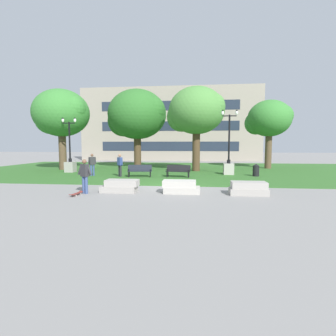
{
  "coord_description": "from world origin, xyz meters",
  "views": [
    {
      "loc": [
        1.7,
        -15.08,
        2.42
      ],
      "look_at": [
        0.19,
        -1.4,
        1.2
      ],
      "focal_mm": 28.0,
      "sensor_mm": 36.0,
      "label": 1
    }
  ],
  "objects_px": {
    "concrete_block_right": "(248,189)",
    "lamp_post_left": "(70,161)",
    "concrete_block_left": "(181,187)",
    "park_bench_near_left": "(178,170)",
    "person_bystander_far_lawn": "(120,164)",
    "skateboard": "(76,194)",
    "lamp_post_center": "(229,162)",
    "concrete_block_center": "(120,186)",
    "trash_bin": "(256,170)",
    "park_bench_near_right": "(140,170)",
    "person_skateboarder": "(85,174)",
    "person_bystander_near_lawn": "(92,163)"
  },
  "relations": [
    {
      "from": "concrete_block_right",
      "to": "lamp_post_left",
      "type": "bearing_deg",
      "value": 146.45
    },
    {
      "from": "concrete_block_left",
      "to": "concrete_block_right",
      "type": "height_order",
      "value": "same"
    },
    {
      "from": "park_bench_near_left",
      "to": "person_bystander_far_lawn",
      "type": "bearing_deg",
      "value": -177.88
    },
    {
      "from": "concrete_block_left",
      "to": "person_bystander_far_lawn",
      "type": "relative_size",
      "value": 1.09
    },
    {
      "from": "skateboard",
      "to": "lamp_post_center",
      "type": "xyz_separation_m",
      "value": [
        8.32,
        9.71,
        0.98
      ]
    },
    {
      "from": "concrete_block_center",
      "to": "trash_bin",
      "type": "bearing_deg",
      "value": 42.15
    },
    {
      "from": "concrete_block_left",
      "to": "person_bystander_far_lawn",
      "type": "distance_m",
      "value": 7.95
    },
    {
      "from": "park_bench_near_right",
      "to": "lamp_post_center",
      "type": "height_order",
      "value": "lamp_post_center"
    },
    {
      "from": "concrete_block_left",
      "to": "person_skateboarder",
      "type": "distance_m",
      "value": 4.82
    },
    {
      "from": "park_bench_near_right",
      "to": "person_skateboarder",
      "type": "bearing_deg",
      "value": -100.42
    },
    {
      "from": "concrete_block_center",
      "to": "person_bystander_far_lawn",
      "type": "xyz_separation_m",
      "value": [
        -1.88,
        6.21,
        0.68
      ]
    },
    {
      "from": "concrete_block_right",
      "to": "lamp_post_left",
      "type": "xyz_separation_m",
      "value": [
        -13.59,
        9.01,
        0.69
      ]
    },
    {
      "from": "concrete_block_center",
      "to": "park_bench_near_right",
      "type": "distance_m",
      "value": 6.25
    },
    {
      "from": "concrete_block_left",
      "to": "park_bench_near_left",
      "type": "height_order",
      "value": "park_bench_near_left"
    },
    {
      "from": "person_bystander_near_lawn",
      "to": "person_bystander_far_lawn",
      "type": "distance_m",
      "value": 2.33
    },
    {
      "from": "park_bench_near_right",
      "to": "person_bystander_near_lawn",
      "type": "distance_m",
      "value": 3.86
    },
    {
      "from": "concrete_block_right",
      "to": "lamp_post_center",
      "type": "distance_m",
      "value": 8.69
    },
    {
      "from": "concrete_block_left",
      "to": "person_bystander_near_lawn",
      "type": "relative_size",
      "value": 1.09
    },
    {
      "from": "concrete_block_left",
      "to": "person_bystander_far_lawn",
      "type": "bearing_deg",
      "value": 128.95
    },
    {
      "from": "skateboard",
      "to": "park_bench_near_right",
      "type": "relative_size",
      "value": 0.56
    },
    {
      "from": "person_skateboarder",
      "to": "trash_bin",
      "type": "relative_size",
      "value": 1.78
    },
    {
      "from": "park_bench_near_right",
      "to": "concrete_block_center",
      "type": "bearing_deg",
      "value": -86.66
    },
    {
      "from": "concrete_block_left",
      "to": "skateboard",
      "type": "distance_m",
      "value": 5.09
    },
    {
      "from": "concrete_block_left",
      "to": "person_skateboarder",
      "type": "relative_size",
      "value": 1.09
    },
    {
      "from": "park_bench_near_right",
      "to": "lamp_post_center",
      "type": "xyz_separation_m",
      "value": [
        6.83,
        2.37,
        0.53
      ]
    },
    {
      "from": "concrete_block_right",
      "to": "trash_bin",
      "type": "xyz_separation_m",
      "value": [
        2.01,
        7.66,
        0.2
      ]
    },
    {
      "from": "concrete_block_center",
      "to": "person_bystander_far_lawn",
      "type": "distance_m",
      "value": 6.53
    },
    {
      "from": "park_bench_near_right",
      "to": "person_bystander_far_lawn",
      "type": "height_order",
      "value": "person_bystander_far_lawn"
    },
    {
      "from": "lamp_post_left",
      "to": "lamp_post_center",
      "type": "xyz_separation_m",
      "value": [
        13.66,
        -0.36,
        0.07
      ]
    },
    {
      "from": "lamp_post_left",
      "to": "person_skateboarder",
      "type": "bearing_deg",
      "value": -59.83
    },
    {
      "from": "lamp_post_left",
      "to": "lamp_post_center",
      "type": "bearing_deg",
      "value": -1.49
    },
    {
      "from": "person_bystander_far_lawn",
      "to": "concrete_block_center",
      "type": "bearing_deg",
      "value": -73.17
    },
    {
      "from": "concrete_block_right",
      "to": "lamp_post_left",
      "type": "height_order",
      "value": "lamp_post_left"
    },
    {
      "from": "lamp_post_left",
      "to": "person_bystander_far_lawn",
      "type": "relative_size",
      "value": 2.8
    },
    {
      "from": "concrete_block_left",
      "to": "person_bystander_far_lawn",
      "type": "xyz_separation_m",
      "value": [
        -4.98,
        6.16,
        0.68
      ]
    },
    {
      "from": "lamp_post_left",
      "to": "person_bystander_near_lawn",
      "type": "distance_m",
      "value": 3.86
    },
    {
      "from": "concrete_block_center",
      "to": "trash_bin",
      "type": "distance_m",
      "value": 11.34
    },
    {
      "from": "park_bench_near_right",
      "to": "trash_bin",
      "type": "relative_size",
      "value": 1.92
    },
    {
      "from": "concrete_block_left",
      "to": "person_skateboarder",
      "type": "bearing_deg",
      "value": -171.85
    },
    {
      "from": "lamp_post_center",
      "to": "concrete_block_left",
      "type": "bearing_deg",
      "value": -111.47
    },
    {
      "from": "skateboard",
      "to": "lamp_post_center",
      "type": "bearing_deg",
      "value": 49.42
    },
    {
      "from": "concrete_block_right",
      "to": "park_bench_near_right",
      "type": "bearing_deg",
      "value": 137.09
    },
    {
      "from": "concrete_block_center",
      "to": "park_bench_near_left",
      "type": "height_order",
      "value": "park_bench_near_left"
    },
    {
      "from": "park_bench_near_right",
      "to": "person_bystander_far_lawn",
      "type": "xyz_separation_m",
      "value": [
        -1.52,
        -0.02,
        0.44
      ]
    },
    {
      "from": "skateboard",
      "to": "concrete_block_center",
      "type": "bearing_deg",
      "value": 30.63
    },
    {
      "from": "skateboard",
      "to": "park_bench_near_left",
      "type": "xyz_separation_m",
      "value": [
        4.37,
        7.48,
        0.45
      ]
    },
    {
      "from": "concrete_block_left",
      "to": "lamp_post_center",
      "type": "height_order",
      "value": "lamp_post_center"
    },
    {
      "from": "lamp_post_center",
      "to": "concrete_block_right",
      "type": "bearing_deg",
      "value": -90.43
    },
    {
      "from": "skateboard",
      "to": "park_bench_near_right",
      "type": "bearing_deg",
      "value": 78.51
    },
    {
      "from": "concrete_block_left",
      "to": "trash_bin",
      "type": "distance_m",
      "value": 9.23
    }
  ]
}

